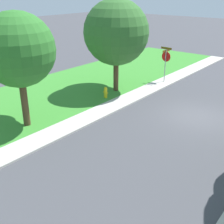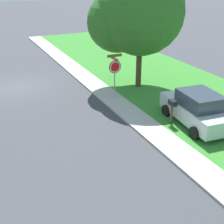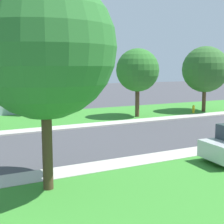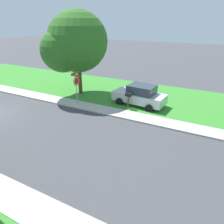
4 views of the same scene
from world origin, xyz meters
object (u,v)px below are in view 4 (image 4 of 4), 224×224
Objects in this scene: tree_across_right at (74,44)px; stop_sign_far_corner at (76,83)px; mailbox at (128,97)px; car_silver_behind_trees at (140,95)px.

stop_sign_far_corner is at bearing 37.19° from tree_across_right.
stop_sign_far_corner is at bearing -74.38° from mailbox.
tree_across_right is at bearing -88.46° from car_silver_behind_trees.
mailbox is (-1.15, 4.12, -0.88)m from stop_sign_far_corner.
car_silver_behind_trees is 1.24m from mailbox.
car_silver_behind_trees is at bearing 91.54° from tree_across_right.
stop_sign_far_corner is 0.37× the size of tree_across_right.
car_silver_behind_trees is 3.40× the size of mailbox.
stop_sign_far_corner is at bearing -64.40° from car_silver_behind_trees.
mailbox is (1.09, -0.57, 0.14)m from car_silver_behind_trees.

